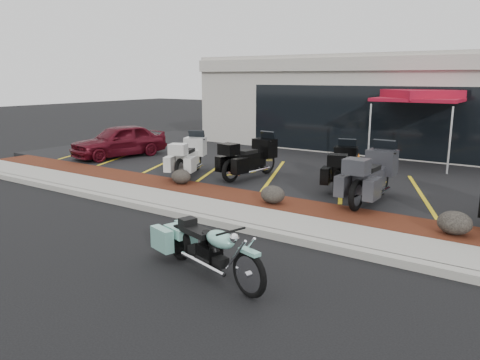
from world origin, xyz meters
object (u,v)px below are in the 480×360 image
Objects in this scene: hero_cruiser at (249,267)px; touring_white at (197,151)px; traffic_cone at (358,160)px; popup_canopy at (421,97)px; parked_car at (119,141)px.

hero_cruiser is 8.78m from touring_white.
popup_canopy is (1.41, 1.81, 2.07)m from traffic_cone.
hero_cruiser is 11.75m from popup_canopy.
popup_canopy is at bearing 39.80° from parked_car.
hero_cruiser is at bearing -78.25° from traffic_cone.
parked_car reaches higher than traffic_cone.
touring_white is 4.17m from parked_car.
traffic_cone is (-2.03, 9.75, -0.08)m from hero_cruiser.
touring_white is at bearing 7.15° from parked_car.
hero_cruiser reaches higher than traffic_cone.
hero_cruiser is at bearing -157.51° from touring_white.
parked_car is at bearing 62.19° from touring_white.
popup_canopy is at bearing -68.10° from touring_white.
traffic_cone is at bearing -126.66° from popup_canopy.
parked_car is 8.82m from traffic_cone.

